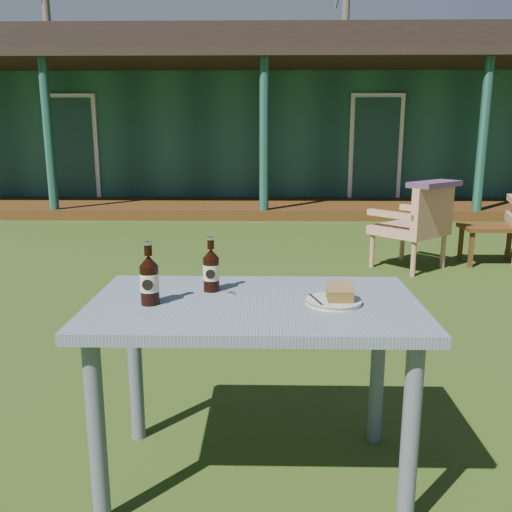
{
  "coord_description": "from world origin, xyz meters",
  "views": [
    {
      "loc": [
        0.04,
        -3.49,
        1.32
      ],
      "look_at": [
        0.0,
        -1.3,
        0.82
      ],
      "focal_mm": 38.0,
      "sensor_mm": 36.0,
      "label": 1
    }
  ],
  "objects_px": {
    "cake_slice": "(340,292)",
    "cola_bottle_near": "(211,270)",
    "side_table": "(492,231)",
    "cola_bottle_far": "(149,279)",
    "plate": "(334,301)",
    "cafe_table": "(254,327)",
    "armchair_left": "(417,223)"
  },
  "relations": [
    {
      "from": "cola_bottle_near",
      "to": "armchair_left",
      "type": "xyz_separation_m",
      "value": [
        1.67,
        3.23,
        -0.34
      ]
    },
    {
      "from": "cake_slice",
      "to": "cola_bottle_far",
      "type": "distance_m",
      "value": 0.68
    },
    {
      "from": "cola_bottle_near",
      "to": "armchair_left",
      "type": "height_order",
      "value": "cola_bottle_near"
    },
    {
      "from": "cola_bottle_near",
      "to": "side_table",
      "type": "distance_m",
      "value": 4.29
    },
    {
      "from": "cake_slice",
      "to": "side_table",
      "type": "xyz_separation_m",
      "value": [
        2.03,
        3.6,
        -0.42
      ]
    },
    {
      "from": "cola_bottle_near",
      "to": "side_table",
      "type": "xyz_separation_m",
      "value": [
        2.51,
        3.45,
        -0.46
      ]
    },
    {
      "from": "cola_bottle_near",
      "to": "cafe_table",
      "type": "bearing_deg",
      "value": -36.96
    },
    {
      "from": "cafe_table",
      "to": "cola_bottle_near",
      "type": "bearing_deg",
      "value": 143.04
    },
    {
      "from": "cake_slice",
      "to": "cola_bottle_far",
      "type": "height_order",
      "value": "cola_bottle_far"
    },
    {
      "from": "cafe_table",
      "to": "armchair_left",
      "type": "xyz_separation_m",
      "value": [
        1.51,
        3.36,
        -0.15
      ]
    },
    {
      "from": "cake_slice",
      "to": "side_table",
      "type": "height_order",
      "value": "cake_slice"
    },
    {
      "from": "cafe_table",
      "to": "side_table",
      "type": "distance_m",
      "value": 4.28
    },
    {
      "from": "cake_slice",
      "to": "armchair_left",
      "type": "distance_m",
      "value": 3.6
    },
    {
      "from": "armchair_left",
      "to": "cola_bottle_near",
      "type": "bearing_deg",
      "value": -117.42
    },
    {
      "from": "cafe_table",
      "to": "plate",
      "type": "bearing_deg",
      "value": -4.37
    },
    {
      "from": "cake_slice",
      "to": "armchair_left",
      "type": "bearing_deg",
      "value": 70.47
    },
    {
      "from": "side_table",
      "to": "cola_bottle_far",
      "type": "bearing_deg",
      "value": -126.78
    },
    {
      "from": "cola_bottle_near",
      "to": "armchair_left",
      "type": "distance_m",
      "value": 3.65
    },
    {
      "from": "cola_bottle_near",
      "to": "cola_bottle_far",
      "type": "height_order",
      "value": "cola_bottle_far"
    },
    {
      "from": "armchair_left",
      "to": "cafe_table",
      "type": "bearing_deg",
      "value": -114.16
    },
    {
      "from": "cola_bottle_far",
      "to": "armchair_left",
      "type": "height_order",
      "value": "cola_bottle_far"
    },
    {
      "from": "cake_slice",
      "to": "cola_bottle_near",
      "type": "bearing_deg",
      "value": 162.17
    },
    {
      "from": "cola_bottle_far",
      "to": "armchair_left",
      "type": "xyz_separation_m",
      "value": [
        1.88,
        3.4,
        -0.35
      ]
    },
    {
      "from": "cafe_table",
      "to": "armchair_left",
      "type": "height_order",
      "value": "armchair_left"
    },
    {
      "from": "plate",
      "to": "armchair_left",
      "type": "relative_size",
      "value": 0.24
    },
    {
      "from": "plate",
      "to": "armchair_left",
      "type": "bearing_deg",
      "value": 70.14
    },
    {
      "from": "plate",
      "to": "side_table",
      "type": "xyz_separation_m",
      "value": [
        2.05,
        3.6,
        -0.39
      ]
    },
    {
      "from": "cafe_table",
      "to": "cola_bottle_far",
      "type": "height_order",
      "value": "cola_bottle_far"
    },
    {
      "from": "cola_bottle_far",
      "to": "side_table",
      "type": "xyz_separation_m",
      "value": [
        2.71,
        3.62,
        -0.47
      ]
    },
    {
      "from": "plate",
      "to": "cola_bottle_far",
      "type": "xyz_separation_m",
      "value": [
        -0.66,
        -0.02,
        0.08
      ]
    },
    {
      "from": "cola_bottle_far",
      "to": "cafe_table",
      "type": "bearing_deg",
      "value": 6.54
    },
    {
      "from": "side_table",
      "to": "cake_slice",
      "type": "bearing_deg",
      "value": -119.38
    }
  ]
}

